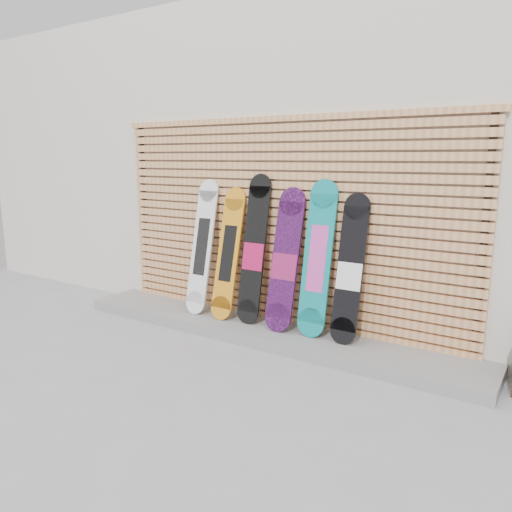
# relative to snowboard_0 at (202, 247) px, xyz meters

# --- Properties ---
(ground) EXTENTS (80.00, 80.00, 0.00)m
(ground) POSITION_rel_snowboard_0_xyz_m (1.04, -0.76, -0.88)
(ground) COLOR gray
(ground) RESTS_ON ground
(building) EXTENTS (12.00, 5.00, 3.60)m
(building) POSITION_rel_snowboard_0_xyz_m (1.54, 2.74, 0.92)
(building) COLOR beige
(building) RESTS_ON ground
(concrete_step) EXTENTS (4.60, 0.70, 0.12)m
(concrete_step) POSITION_rel_snowboard_0_xyz_m (0.89, -0.08, -0.82)
(concrete_step) COLOR slate
(concrete_step) RESTS_ON ground
(slat_wall) EXTENTS (4.26, 0.08, 2.29)m
(slat_wall) POSITION_rel_snowboard_0_xyz_m (0.89, 0.21, 0.33)
(slat_wall) COLOR tan
(slat_wall) RESTS_ON ground
(snowboard_0) EXTENTS (0.26, 0.36, 1.52)m
(snowboard_0) POSITION_rel_snowboard_0_xyz_m (0.00, 0.00, 0.00)
(snowboard_0) COLOR silver
(snowboard_0) RESTS_ON concrete_step
(snowboard_1) EXTENTS (0.26, 0.37, 1.44)m
(snowboard_1) POSITION_rel_snowboard_0_xyz_m (0.37, -0.00, -0.04)
(snowboard_1) COLOR orange
(snowboard_1) RESTS_ON concrete_step
(snowboard_2) EXTENTS (0.27, 0.32, 1.59)m
(snowboard_2) POSITION_rel_snowboard_0_xyz_m (0.69, 0.02, 0.03)
(snowboard_2) COLOR black
(snowboard_2) RESTS_ON concrete_step
(snowboard_3) EXTENTS (0.30, 0.36, 1.46)m
(snowboard_3) POSITION_rel_snowboard_0_xyz_m (1.09, -0.00, -0.04)
(snowboard_3) COLOR black
(snowboard_3) RESTS_ON concrete_step
(snowboard_4) EXTENTS (0.30, 0.31, 1.55)m
(snowboard_4) POSITION_rel_snowboard_0_xyz_m (1.44, 0.03, 0.02)
(snowboard_4) COLOR #0D7B7E
(snowboard_4) RESTS_ON concrete_step
(snowboard_5) EXTENTS (0.26, 0.31, 1.43)m
(snowboard_5) POSITION_rel_snowboard_0_xyz_m (1.79, 0.02, -0.05)
(snowboard_5) COLOR black
(snowboard_5) RESTS_ON concrete_step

